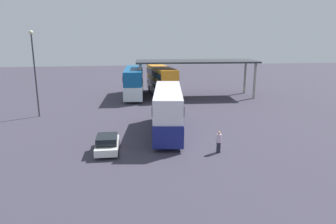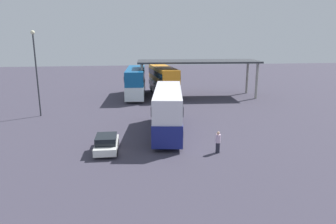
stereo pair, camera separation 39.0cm
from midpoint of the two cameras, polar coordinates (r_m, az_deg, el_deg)
ground_plane at (r=25.93m, az=0.35°, el=-6.20°), size 140.00×140.00×0.00m
double_decker_main at (r=28.71m, az=-0.39°, el=0.51°), size 3.91×10.74×4.11m
parked_hatchback at (r=24.96m, az=-11.41°, el=-5.66°), size 1.82×3.73×1.35m
double_decker_near_canopy at (r=45.94m, az=-6.44°, el=5.53°), size 3.30×10.46×4.17m
double_decker_mid_row at (r=47.00m, az=-1.43°, el=5.84°), size 3.66×10.56×4.24m
depot_canopy at (r=45.98m, az=4.92°, el=8.82°), size 17.64×6.38×5.26m
lamppost_tall at (r=37.14m, az=-23.40°, el=7.88°), size 0.44×0.44×9.34m
pedestrian_waiting at (r=24.58m, az=8.75°, el=-5.40°), size 0.38×0.38×1.71m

